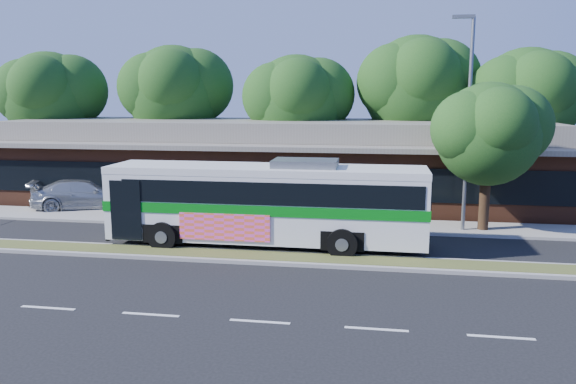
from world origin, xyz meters
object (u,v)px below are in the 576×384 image
Objects in this scene: transit_bus at (268,198)px; sedan at (87,194)px; lamp_post at (468,118)px; sidewalk_tree at (496,132)px.

transit_bus is 12.22m from sedan.
lamp_post is 1.42× the size of sidewalk_tree.
sedan is at bearing 174.77° from sidewalk_tree.
transit_bus is 2.26× the size of sedan.
lamp_post is 1.38m from sidewalk_tree.
lamp_post reaches higher than transit_bus.
sedan is (-10.74, 5.72, -1.12)m from transit_bus.
sedan is 20.18m from sidewalk_tree.
sidewalk_tree is (1.22, 0.30, -0.58)m from lamp_post.
sidewalk_tree reaches higher than sedan.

